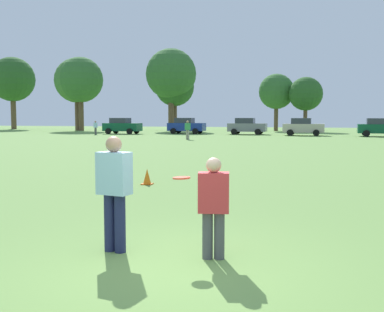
{
  "coord_description": "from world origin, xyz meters",
  "views": [
    {
      "loc": [
        1.76,
        -6.08,
        2.1
      ],
      "look_at": [
        -0.58,
        3.44,
        1.26
      ],
      "focal_mm": 44.33,
      "sensor_mm": 36.0,
      "label": 1
    }
  ],
  "objects_px": {
    "parked_car_mid_left": "(186,126)",
    "bystander_field_marshal": "(96,127)",
    "frisbee": "(181,178)",
    "bystander_sideline_watcher": "(188,129)",
    "parked_car_near_right": "(379,127)",
    "parked_car_center": "(247,126)",
    "traffic_cone": "(147,177)",
    "player_defender": "(214,203)",
    "parked_car_mid_right": "(303,127)",
    "player_thrower": "(114,187)",
    "parked_car_near_left": "(122,126)"
  },
  "relations": [
    {
      "from": "player_thrower",
      "to": "parked_car_mid_left",
      "type": "xyz_separation_m",
      "value": [
        -10.83,
        46.2,
        -0.08
      ]
    },
    {
      "from": "frisbee",
      "to": "traffic_cone",
      "type": "bearing_deg",
      "value": 113.35
    },
    {
      "from": "player_defender",
      "to": "bystander_sideline_watcher",
      "type": "bearing_deg",
      "value": 104.97
    },
    {
      "from": "player_defender",
      "to": "parked_car_center",
      "type": "relative_size",
      "value": 0.35
    },
    {
      "from": "frisbee",
      "to": "bystander_sideline_watcher",
      "type": "xyz_separation_m",
      "value": [
        -8.36,
        33.06,
        -0.22
      ]
    },
    {
      "from": "bystander_sideline_watcher",
      "to": "parked_car_center",
      "type": "bearing_deg",
      "value": 73.93
    },
    {
      "from": "frisbee",
      "to": "parked_car_center",
      "type": "relative_size",
      "value": 0.06
    },
    {
      "from": "player_thrower",
      "to": "parked_car_center",
      "type": "relative_size",
      "value": 0.42
    },
    {
      "from": "parked_car_mid_left",
      "to": "bystander_field_marshal",
      "type": "height_order",
      "value": "parked_car_mid_left"
    },
    {
      "from": "parked_car_mid_right",
      "to": "player_thrower",
      "type": "bearing_deg",
      "value": -93.01
    },
    {
      "from": "player_defender",
      "to": "traffic_cone",
      "type": "height_order",
      "value": "player_defender"
    },
    {
      "from": "parked_car_mid_left",
      "to": "bystander_sideline_watcher",
      "type": "bearing_deg",
      "value": -74.93
    },
    {
      "from": "parked_car_mid_left",
      "to": "player_thrower",
      "type": "bearing_deg",
      "value": -76.81
    },
    {
      "from": "player_thrower",
      "to": "traffic_cone",
      "type": "xyz_separation_m",
      "value": [
        -1.88,
        6.89,
        -0.78
      ]
    },
    {
      "from": "frisbee",
      "to": "bystander_field_marshal",
      "type": "bearing_deg",
      "value": 116.91
    },
    {
      "from": "bystander_sideline_watcher",
      "to": "player_thrower",
      "type": "bearing_deg",
      "value": -77.54
    },
    {
      "from": "parked_car_mid_right",
      "to": "parked_car_near_right",
      "type": "height_order",
      "value": "same"
    },
    {
      "from": "player_defender",
      "to": "bystander_field_marshal",
      "type": "bearing_deg",
      "value": 117.39
    },
    {
      "from": "parked_car_mid_left",
      "to": "parked_car_center",
      "type": "distance_m",
      "value": 7.09
    },
    {
      "from": "frisbee",
      "to": "bystander_sideline_watcher",
      "type": "distance_m",
      "value": 34.1
    },
    {
      "from": "bystander_field_marshal",
      "to": "frisbee",
      "type": "bearing_deg",
      "value": -63.09
    },
    {
      "from": "parked_car_near_right",
      "to": "bystander_field_marshal",
      "type": "distance_m",
      "value": 29.61
    },
    {
      "from": "parked_car_near_right",
      "to": "player_defender",
      "type": "bearing_deg",
      "value": -100.6
    },
    {
      "from": "parked_car_near_right",
      "to": "parked_car_mid_right",
      "type": "bearing_deg",
      "value": 175.81
    },
    {
      "from": "player_thrower",
      "to": "parked_car_near_right",
      "type": "bearing_deg",
      "value": 77.44
    },
    {
      "from": "frisbee",
      "to": "player_thrower",
      "type": "bearing_deg",
      "value": -169.23
    },
    {
      "from": "bystander_sideline_watcher",
      "to": "parked_car_near_left",
      "type": "bearing_deg",
      "value": 134.62
    },
    {
      "from": "bystander_sideline_watcher",
      "to": "parked_car_near_right",
      "type": "bearing_deg",
      "value": 31.19
    },
    {
      "from": "frisbee",
      "to": "parked_car_center",
      "type": "height_order",
      "value": "parked_car_center"
    },
    {
      "from": "player_defender",
      "to": "parked_car_mid_right",
      "type": "xyz_separation_m",
      "value": [
        0.77,
        44.11,
        0.09
      ]
    },
    {
      "from": "player_defender",
      "to": "traffic_cone",
      "type": "relative_size",
      "value": 3.11
    },
    {
      "from": "parked_car_near_left",
      "to": "bystander_field_marshal",
      "type": "relative_size",
      "value": 2.81
    },
    {
      "from": "parked_car_near_left",
      "to": "parked_car_mid_left",
      "type": "xyz_separation_m",
      "value": [
        6.94,
        2.39,
        0.0
      ]
    },
    {
      "from": "player_defender",
      "to": "parked_car_mid_right",
      "type": "relative_size",
      "value": 0.35
    },
    {
      "from": "parked_car_center",
      "to": "player_defender",
      "type": "bearing_deg",
      "value": -83.37
    },
    {
      "from": "parked_car_center",
      "to": "parked_car_near_right",
      "type": "relative_size",
      "value": 1.0
    },
    {
      "from": "player_defender",
      "to": "traffic_cone",
      "type": "bearing_deg",
      "value": 116.45
    },
    {
      "from": "frisbee",
      "to": "parked_car_near_right",
      "type": "relative_size",
      "value": 0.06
    },
    {
      "from": "player_defender",
      "to": "parked_car_center",
      "type": "xyz_separation_m",
      "value": [
        -5.31,
        45.68,
        0.09
      ]
    },
    {
      "from": "parked_car_mid_left",
      "to": "parked_car_center",
      "type": "relative_size",
      "value": 1.0
    },
    {
      "from": "player_defender",
      "to": "frisbee",
      "type": "bearing_deg",
      "value": 160.36
    },
    {
      "from": "traffic_cone",
      "to": "bystander_field_marshal",
      "type": "height_order",
      "value": "bystander_field_marshal"
    },
    {
      "from": "player_defender",
      "to": "bystander_sideline_watcher",
      "type": "height_order",
      "value": "bystander_sideline_watcher"
    },
    {
      "from": "parked_car_mid_right",
      "to": "bystander_field_marshal",
      "type": "bearing_deg",
      "value": -172.58
    },
    {
      "from": "traffic_cone",
      "to": "parked_car_near_left",
      "type": "relative_size",
      "value": 0.11
    },
    {
      "from": "parked_car_mid_right",
      "to": "bystander_field_marshal",
      "type": "distance_m",
      "value": 22.32
    },
    {
      "from": "player_defender",
      "to": "parked_car_near_right",
      "type": "xyz_separation_m",
      "value": [
        8.16,
        43.57,
        0.09
      ]
    },
    {
      "from": "parked_car_mid_left",
      "to": "bystander_field_marshal",
      "type": "relative_size",
      "value": 2.81
    },
    {
      "from": "player_defender",
      "to": "player_thrower",
      "type": "bearing_deg",
      "value": -179.94
    },
    {
      "from": "player_defender",
      "to": "frisbee",
      "type": "distance_m",
      "value": 0.65
    }
  ]
}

